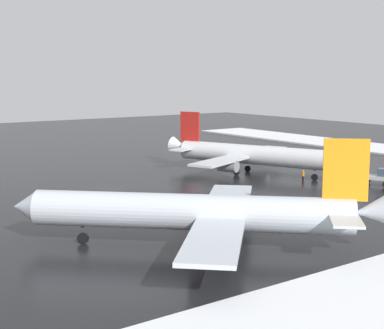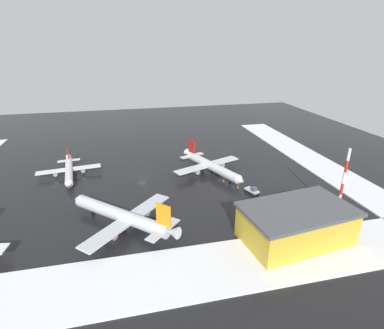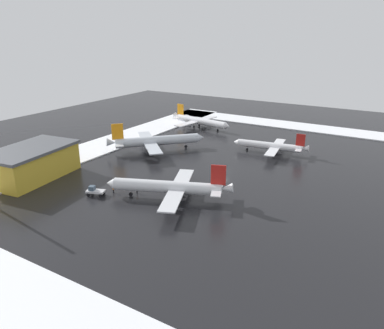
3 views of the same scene
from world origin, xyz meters
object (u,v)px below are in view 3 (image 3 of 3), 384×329
Objects in this scene: airplane_distant_tail at (200,121)px; ground_crew_by_nose_gear at (137,190)px; ground_crew_beside_wing at (113,189)px; cargo_hangar at (31,163)px; airplane_parked_starboard at (271,146)px; airplane_far_rear at (155,141)px; airplane_parked_portside at (170,187)px; pushback_tug at (95,191)px.

airplane_distant_tail is 72.06m from ground_crew_by_nose_gear.
cargo_hangar is (3.60, -27.03, 3.47)m from ground_crew_beside_wing.
ground_crew_beside_wing is (53.13, -23.20, -1.57)m from airplane_parked_starboard.
airplane_far_rear is at bearing 6.51° from ground_crew_beside_wing.
airplane_parked_portside is 15.49m from ground_crew_beside_wing.
airplane_parked_starboard is 43.01m from airplane_distant_tail.
airplane_far_rear is at bearing 152.55° from cargo_hangar.
airplane_parked_portside is 1.15× the size of cargo_hangar.
airplane_parked_portside reaches higher than airplane_distant_tail.
cargo_hangar is at bearing 84.53° from ground_crew_beside_wing.
cargo_hangar is (56.73, -50.23, 1.90)m from airplane_parked_starboard.
airplane_parked_portside is at bearing -85.80° from ground_crew_beside_wing.
cargo_hangar reaches higher than ground_crew_by_nose_gear.
airplane_far_rear is 0.91× the size of airplane_distant_tail.
ground_crew_by_nose_gear is (-6.52, 8.36, -0.31)m from pushback_tug.
cargo_hangar is at bearing -89.53° from airplane_distant_tail.
airplane_parked_starboard is 0.86× the size of airplane_distant_tail.
cargo_hangar reaches higher than airplane_parked_starboard.
ground_crew_beside_wing and ground_crew_by_nose_gear have the same top height.
airplane_parked_portside is at bearing -56.69° from airplane_distant_tail.
airplane_far_rear is 16.02× the size of ground_crew_beside_wing.
airplane_far_rear is 41.66m from cargo_hangar.
airplane_parked_starboard is 0.97× the size of cargo_hangar.
pushback_tug reaches higher than ground_crew_beside_wing.
ground_crew_by_nose_gear is (1.65, -9.22, -2.18)m from airplane_parked_portside.
airplane_distant_tail is 17.66× the size of ground_crew_by_nose_gear.
ground_crew_by_nose_gear is at bearing 94.13° from cargo_hangar.
ground_crew_beside_wing is at bearing -149.83° from pushback_tug.
airplane_parked_portside is at bearing 72.17° from airplane_parked_starboard.
cargo_hangar is (-0.02, -24.10, 3.16)m from pushback_tug.
airplane_parked_portside is 1.12× the size of airplane_far_rear.
airplane_far_rear is 16.02× the size of ground_crew_by_nose_gear.
pushback_tug is 24.30m from cargo_hangar.
airplane_parked_starboard is 62.49m from pushback_tug.
airplane_parked_starboard is 5.09× the size of pushback_tug.
ground_crew_beside_wing is 6.15m from ground_crew_by_nose_gear.
airplane_parked_portside is 9.62m from ground_crew_by_nose_gear.
airplane_parked_starboard reaches higher than ground_crew_by_nose_gear.
pushback_tug is (8.17, -17.58, -1.87)m from airplane_parked_portside.
airplane_parked_portside reaches higher than airplane_parked_starboard.
airplane_distant_tail is 5.94× the size of pushback_tug.
ground_crew_by_nose_gear is (-2.90, 5.43, 0.00)m from ground_crew_beside_wing.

